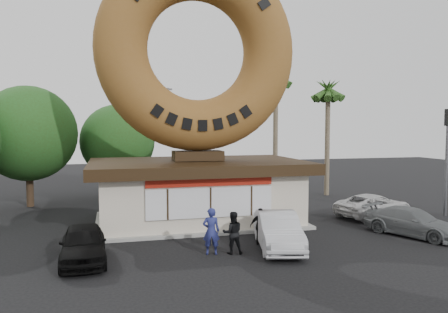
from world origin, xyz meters
TOP-DOWN VIEW (x-y plane):
  - ground at (0.00, 0.00)m, footprint 90.00×90.00m
  - donut_shop at (0.00, 5.98)m, footprint 11.20×7.20m
  - giant_donut at (0.00, 6.00)m, footprint 10.51×2.68m
  - tree_west at (-9.50, 13.00)m, footprint 6.00×6.00m
  - tree_mid at (-4.00, 15.00)m, footprint 5.20×5.20m
  - palm_near at (7.50, 14.00)m, footprint 2.60×2.60m
  - palm_far at (11.00, 12.50)m, footprint 2.60×2.60m
  - street_lamp at (-1.86, 16.00)m, footprint 2.11×0.20m
  - traffic_signal at (14.00, 3.99)m, footprint 0.30×0.38m
  - person_left at (-0.64, -0.02)m, footprint 0.75×0.56m
  - person_center at (0.22, -0.14)m, footprint 0.90×0.74m
  - person_right at (1.75, 0.85)m, footprint 1.00×0.69m
  - car_black at (-5.52, 0.23)m, footprint 1.82×4.17m
  - car_silver at (2.26, 0.11)m, footprint 2.51×4.78m
  - car_grey at (9.12, 0.52)m, footprint 3.56×4.77m
  - car_white at (9.82, 4.68)m, footprint 5.06×3.34m

SIDE VIEW (x-z plane):
  - ground at x=0.00m, z-range 0.00..0.00m
  - car_grey at x=9.12m, z-range 0.00..1.28m
  - car_white at x=9.82m, z-range 0.00..1.29m
  - car_black at x=-5.52m, z-range 0.00..1.40m
  - car_silver at x=2.26m, z-range 0.00..1.50m
  - person_right at x=1.75m, z-range 0.00..1.58m
  - person_center at x=0.22m, z-range 0.00..1.70m
  - person_left at x=-0.64m, z-range 0.00..1.87m
  - donut_shop at x=0.00m, z-range -0.13..3.67m
  - traffic_signal at x=14.00m, z-range 0.83..6.90m
  - tree_mid at x=-4.00m, z-range 0.70..7.33m
  - street_lamp at x=-1.86m, z-range 0.48..8.48m
  - tree_west at x=-9.50m, z-range 0.82..8.47m
  - palm_far at x=11.00m, z-range 3.11..11.86m
  - palm_near at x=7.50m, z-range 3.54..13.29m
  - giant_donut at x=0.00m, z-range 3.80..14.31m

